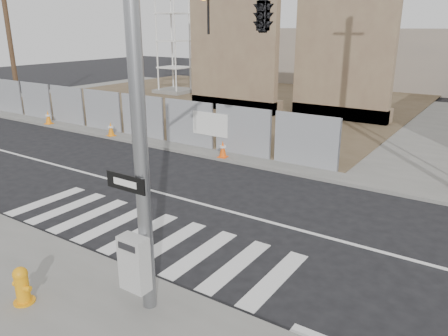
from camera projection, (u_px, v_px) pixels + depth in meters
The scene contains 12 objects.
ground at pixel (197, 203), 13.54m from camera, with size 100.00×100.00×0.00m, color black.
sidewalk_far at pixel (346, 122), 24.60m from camera, with size 50.00×20.00×0.12m, color slate.
signal_pole at pixel (229, 48), 9.12m from camera, with size 0.96×5.87×7.00m.
chain_link_fence at pixel (100, 110), 22.41m from camera, with size 24.60×0.04×2.00m, color gray.
concrete_wall_left at pixel (233, 58), 26.53m from camera, with size 6.00×1.30×8.00m.
concrete_wall_right at pixel (343, 61), 23.90m from camera, with size 5.50×1.30×8.00m.
utility_pole_left at pixel (8, 26), 25.75m from camera, with size 1.60×0.28×10.00m.
fire_hydrant at pixel (22, 285), 8.35m from camera, with size 0.52×0.52×0.77m.
traffic_cone_a at pixel (48, 117), 23.73m from camera, with size 0.45×0.45×0.73m.
traffic_cone_b at pixel (76, 115), 24.21m from camera, with size 0.52×0.52×0.76m.
traffic_cone_c at pixel (111, 129), 21.15m from camera, with size 0.44×0.44×0.69m.
traffic_cone_d at pixel (223, 149), 17.71m from camera, with size 0.40×0.40×0.69m.
Camera 1 is at (7.65, -9.97, 5.23)m, focal length 35.00 mm.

